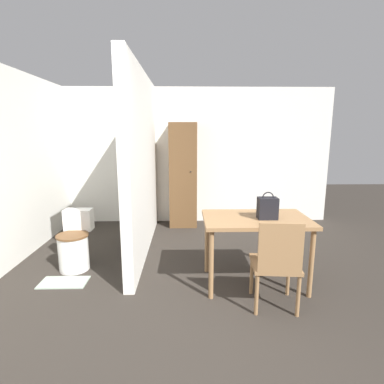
# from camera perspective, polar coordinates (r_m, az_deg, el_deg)

# --- Properties ---
(wall_back) EXTENTS (5.41, 0.12, 2.50)m
(wall_back) POSITION_cam_1_polar(r_m,az_deg,el_deg) (5.69, -1.14, 6.82)
(wall_back) COLOR silver
(wall_back) RESTS_ON ground_plane
(wall_left) EXTENTS (0.12, 4.90, 2.50)m
(wall_left) POSITION_cam_1_polar(r_m,az_deg,el_deg) (4.32, -32.71, 3.66)
(wall_left) COLOR silver
(wall_left) RESTS_ON ground_plane
(partition_wall) EXTENTS (0.12, 2.71, 2.50)m
(partition_wall) POSITION_cam_1_polar(r_m,az_deg,el_deg) (4.33, -9.35, 5.30)
(partition_wall) COLOR silver
(partition_wall) RESTS_ON ground_plane
(dining_table) EXTENTS (1.15, 0.73, 0.78)m
(dining_table) POSITION_cam_1_polar(r_m,az_deg,el_deg) (3.38, 12.05, -6.23)
(dining_table) COLOR #997047
(dining_table) RESTS_ON ground_plane
(wooden_chair) EXTENTS (0.48, 0.48, 0.91)m
(wooden_chair) POSITION_cam_1_polar(r_m,az_deg,el_deg) (3.01, 15.80, -12.64)
(wooden_chair) COLOR #997047
(wooden_chair) RESTS_ON ground_plane
(toilet) EXTENTS (0.38, 0.53, 0.71)m
(toilet) POSITION_cam_1_polar(r_m,az_deg,el_deg) (4.09, -21.42, -9.26)
(toilet) COLOR white
(toilet) RESTS_ON ground_plane
(handbag) EXTENTS (0.21, 0.14, 0.30)m
(handbag) POSITION_cam_1_polar(r_m,az_deg,el_deg) (3.30, 14.19, -2.96)
(handbag) COLOR black
(handbag) RESTS_ON dining_table
(wooden_cabinet) EXTENTS (0.49, 0.47, 1.86)m
(wooden_cabinet) POSITION_cam_1_polar(r_m,az_deg,el_deg) (5.43, -1.71, 3.22)
(wooden_cabinet) COLOR brown
(wooden_cabinet) RESTS_ON ground_plane
(bath_mat) EXTENTS (0.53, 0.29, 0.01)m
(bath_mat) POSITION_cam_1_polar(r_m,az_deg,el_deg) (3.86, -23.22, -15.53)
(bath_mat) COLOR #99A899
(bath_mat) RESTS_ON ground_plane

